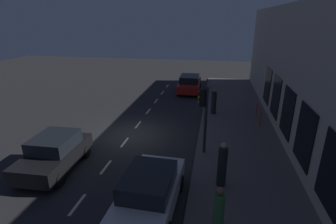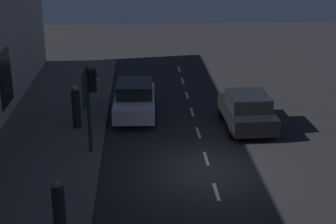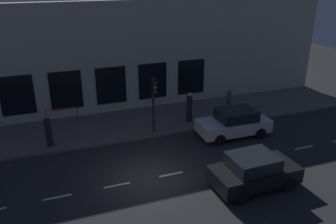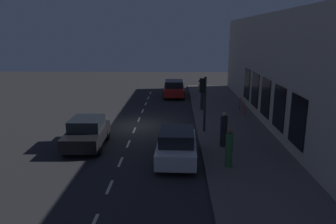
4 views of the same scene
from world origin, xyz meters
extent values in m
plane|color=#28282B|center=(0.00, 0.00, 0.00)|extent=(60.00, 60.00, 0.00)
cube|color=#5B5654|center=(6.25, 0.00, 0.07)|extent=(4.50, 32.00, 0.15)
cube|color=beige|center=(8.80, 0.00, 3.65)|extent=(0.60, 32.00, 7.31)
cube|color=black|center=(8.47, -5.73, 1.98)|extent=(0.04, 1.97, 2.46)
cube|color=black|center=(8.47, -2.86, 1.98)|extent=(0.04, 1.97, 2.46)
cube|color=black|center=(8.47, 0.00, 1.98)|extent=(0.04, 1.97, 2.46)
cube|color=black|center=(8.47, 2.86, 1.98)|extent=(0.04, 1.97, 2.46)
cube|color=black|center=(8.47, 5.73, 1.98)|extent=(0.04, 1.97, 2.46)
cube|color=beige|center=(0.00, -11.40, 0.00)|extent=(0.12, 1.20, 0.01)
cube|color=beige|center=(0.00, -8.80, 0.00)|extent=(0.12, 1.20, 0.01)
cube|color=beige|center=(0.00, -6.20, 0.00)|extent=(0.12, 1.20, 0.01)
cube|color=beige|center=(0.00, -3.60, 0.00)|extent=(0.12, 1.20, 0.01)
cube|color=beige|center=(0.00, -1.00, 0.00)|extent=(0.12, 1.20, 0.01)
cube|color=beige|center=(0.00, 1.60, 0.00)|extent=(0.12, 1.20, 0.01)
cube|color=beige|center=(0.00, 4.20, 0.00)|extent=(0.12, 1.20, 0.01)
cube|color=beige|center=(0.00, 6.80, 0.00)|extent=(0.12, 1.20, 0.01)
cube|color=beige|center=(0.00, 9.40, 0.00)|extent=(0.12, 1.20, 0.01)
cube|color=beige|center=(0.00, 12.00, 0.00)|extent=(0.12, 1.20, 0.01)
cylinder|color=#2D2D30|center=(4.41, -1.59, 1.84)|extent=(0.15, 0.15, 3.39)
cube|color=black|center=(4.21, -1.59, 3.02)|extent=(0.26, 0.32, 0.84)
sphere|color=red|center=(4.07, -1.59, 3.27)|extent=(0.15, 0.15, 0.15)
sphere|color=gold|center=(4.07, -1.59, 3.02)|extent=(0.15, 0.15, 0.15)
sphere|color=green|center=(4.07, -1.59, 2.76)|extent=(0.15, 0.15, 0.15)
cube|color=red|center=(2.44, 10.21, 0.63)|extent=(1.95, 4.41, 0.70)
cube|color=black|center=(2.45, 10.04, 1.28)|extent=(1.69, 2.30, 0.60)
cylinder|color=black|center=(1.54, 11.56, 0.32)|extent=(0.23, 0.64, 0.64)
cylinder|color=black|center=(3.32, 11.58, 0.32)|extent=(0.23, 0.64, 0.64)
cylinder|color=black|center=(1.57, 8.84, 0.32)|extent=(0.23, 0.64, 0.64)
cylinder|color=black|center=(3.35, 8.86, 0.32)|extent=(0.23, 0.64, 0.64)
cube|color=black|center=(-2.18, -4.12, 0.63)|extent=(1.99, 3.92, 0.70)
cube|color=black|center=(-2.18, -3.97, 1.28)|extent=(1.71, 2.05, 0.60)
cylinder|color=black|center=(-1.26, -5.29, 0.32)|extent=(0.24, 0.65, 0.64)
cylinder|color=black|center=(-3.03, -5.34, 0.32)|extent=(0.24, 0.65, 0.64)
cylinder|color=black|center=(-1.33, -2.90, 0.32)|extent=(0.24, 0.65, 0.64)
cylinder|color=black|center=(-3.09, -2.95, 0.32)|extent=(0.24, 0.65, 0.64)
cube|color=silver|center=(2.72, -5.90, 0.63)|extent=(1.95, 4.19, 0.70)
cube|color=black|center=(2.72, -6.06, 1.28)|extent=(1.68, 2.20, 0.60)
cylinder|color=black|center=(1.90, -4.59, 0.32)|extent=(0.24, 0.65, 0.64)
cylinder|color=black|center=(3.62, -4.64, 0.32)|extent=(0.24, 0.65, 0.64)
cylinder|color=black|center=(1.83, -7.16, 0.32)|extent=(0.24, 0.65, 0.64)
cylinder|color=black|center=(3.55, -7.21, 0.32)|extent=(0.24, 0.65, 0.64)
cylinder|color=#232328|center=(4.76, 4.21, 0.93)|extent=(0.44, 0.44, 1.56)
sphere|color=#936B4C|center=(4.76, 4.21, 1.83)|extent=(0.24, 0.24, 0.24)
cube|color=#936B4C|center=(4.79, 4.32, 1.83)|extent=(0.08, 0.06, 0.07)
cylinder|color=#336B38|center=(5.08, -6.91, 0.93)|extent=(0.44, 0.44, 1.55)
sphere|color=brown|center=(5.08, -6.91, 1.82)|extent=(0.23, 0.23, 0.23)
cube|color=brown|center=(4.99, -6.86, 1.82)|extent=(0.07, 0.08, 0.06)
cylinder|color=#232328|center=(5.22, -4.20, 0.97)|extent=(0.39, 0.39, 1.64)
sphere|color=tan|center=(5.22, -4.20, 1.91)|extent=(0.24, 0.24, 0.24)
cube|color=tan|center=(5.34, -4.19, 1.91)|extent=(0.05, 0.07, 0.07)
cylinder|color=red|center=(7.69, 2.39, 0.62)|extent=(0.05, 0.05, 0.95)
cylinder|color=red|center=(7.69, 4.26, 0.62)|extent=(0.05, 0.05, 0.95)
cylinder|color=red|center=(7.69, 3.32, 1.10)|extent=(0.05, 1.87, 0.05)
camera|label=1|loc=(4.73, -13.27, 6.48)|focal=27.58mm
camera|label=2|loc=(2.50, 16.41, 8.30)|focal=54.04mm
camera|label=3|loc=(-13.31, 4.07, 9.02)|focal=37.36mm
camera|label=4|loc=(2.70, -20.71, 6.12)|focal=34.51mm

